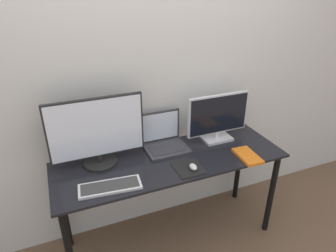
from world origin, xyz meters
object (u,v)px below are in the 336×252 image
object	(u,v)px
mouse	(193,167)
book	(247,156)
keyboard	(110,187)
monitor_right	(218,118)
laptop	(164,139)
monitor_left	(97,133)

from	to	relation	value
mouse	book	world-z (taller)	mouse
book	keyboard	bearing A→B (deg)	178.40
monitor_right	keyboard	world-z (taller)	monitor_right
laptop	keyboard	world-z (taller)	laptop
monitor_left	keyboard	bearing A→B (deg)	-89.31
monitor_left	keyboard	xyz separation A→B (m)	(0.00, -0.29, -0.24)
laptop	mouse	world-z (taller)	laptop
monitor_right	keyboard	bearing A→B (deg)	-162.46
monitor_left	monitor_right	world-z (taller)	monitor_left
monitor_left	laptop	world-z (taller)	monitor_left
laptop	keyboard	bearing A→B (deg)	-145.18
monitor_left	book	distance (m)	1.07
laptop	mouse	xyz separation A→B (m)	(0.07, -0.36, -0.04)
mouse	keyboard	bearing A→B (deg)	177.85
laptop	book	size ratio (longest dim) A/B	1.30
mouse	book	distance (m)	0.43
keyboard	book	xyz separation A→B (m)	(0.99, -0.03, 0.00)
monitor_right	laptop	bearing A→B (deg)	173.38
monitor_left	laptop	distance (m)	0.53
monitor_left	monitor_right	distance (m)	0.93
book	laptop	bearing A→B (deg)	143.57
laptop	book	world-z (taller)	laptop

